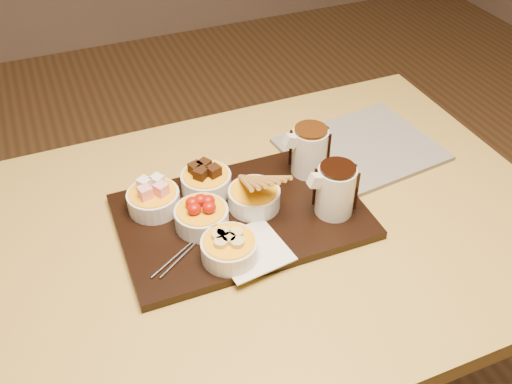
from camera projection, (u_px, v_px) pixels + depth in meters
name	position (u px, v px, depth m)	size (l,w,h in m)	color
dining_table	(249.00, 263.00, 1.15)	(1.20, 0.80, 0.75)	#BB9C45
serving_board	(242.00, 216.00, 1.09)	(0.46, 0.30, 0.02)	black
napkin	(251.00, 250.00, 1.01)	(0.12, 0.12, 0.00)	white
bowl_marshmallows	(154.00, 201.00, 1.08)	(0.10, 0.10, 0.04)	silver
bowl_cake	(206.00, 182.00, 1.13)	(0.10, 0.10, 0.04)	silver
bowl_strawberries	(202.00, 218.00, 1.05)	(0.10, 0.10, 0.04)	silver
bowl_biscotti	(254.00, 198.00, 1.09)	(0.10, 0.10, 0.04)	silver
bowl_bananas	(229.00, 249.00, 0.99)	(0.10, 0.10, 0.04)	silver
pitcher_dark_chocolate	(335.00, 191.00, 1.06)	(0.07, 0.07, 0.10)	silver
pitcher_milk_chocolate	(309.00, 151.00, 1.15)	(0.07, 0.07, 0.10)	silver
fondue_skewers	(201.00, 234.00, 1.04)	(0.26, 0.03, 0.01)	silver
newspaper	(361.00, 149.00, 1.27)	(0.32, 0.26, 0.01)	beige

